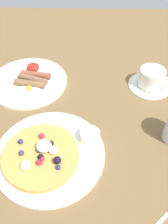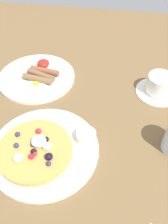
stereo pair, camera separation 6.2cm
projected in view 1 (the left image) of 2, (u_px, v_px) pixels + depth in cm
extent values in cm
cube|color=brown|center=(76.00, 128.00, 69.11)|extent=(196.11, 159.45, 3.00)
cylinder|color=white|center=(50.00, 154.00, 60.56)|extent=(28.74, 28.74, 1.10)
cylinder|color=gold|center=(41.00, 156.00, 58.51)|extent=(19.30, 19.30, 1.78)
sphere|color=navy|center=(38.00, 150.00, 57.81)|extent=(1.25, 1.25, 1.25)
sphere|color=navy|center=(58.00, 167.00, 54.58)|extent=(1.18, 1.18, 1.18)
sphere|color=navy|center=(48.00, 146.00, 58.75)|extent=(1.14, 1.14, 1.14)
sphere|color=black|center=(43.00, 144.00, 59.00)|extent=(1.56, 1.56, 1.56)
sphere|color=black|center=(41.00, 157.00, 56.33)|extent=(1.52, 1.52, 1.52)
sphere|color=red|center=(42.00, 159.00, 56.13)|extent=(1.23, 1.23, 1.23)
sphere|color=black|center=(57.00, 160.00, 55.47)|extent=(1.93, 1.93, 1.93)
sphere|color=black|center=(51.00, 143.00, 59.10)|extent=(1.47, 1.47, 1.47)
sphere|color=navy|center=(21.00, 153.00, 57.22)|extent=(1.34, 1.34, 1.34)
sphere|color=red|center=(42.00, 136.00, 60.71)|extent=(1.50, 1.50, 1.50)
sphere|color=red|center=(39.00, 162.00, 55.36)|extent=(1.41, 1.41, 1.41)
sphere|color=navy|center=(21.00, 141.00, 59.57)|extent=(1.35, 1.35, 1.35)
ellipsoid|color=white|center=(44.00, 146.00, 58.06)|extent=(3.84, 3.84, 2.31)
ellipsoid|color=white|center=(26.00, 165.00, 54.79)|extent=(2.54, 2.54, 1.52)
ellipsoid|color=white|center=(53.00, 150.00, 57.75)|extent=(2.41, 2.41, 1.45)
cylinder|color=white|center=(90.00, 136.00, 62.08)|extent=(5.27, 5.27, 2.84)
cylinder|color=#5A1B09|center=(90.00, 135.00, 61.66)|extent=(4.32, 4.32, 0.34)
cylinder|color=white|center=(28.00, 82.00, 80.43)|extent=(26.61, 26.61, 1.19)
cylinder|color=brown|center=(36.00, 75.00, 80.44)|extent=(10.61, 3.84, 2.15)
cylinder|color=brown|center=(33.00, 79.00, 78.83)|extent=(10.54, 5.38, 2.15)
cylinder|color=brown|center=(30.00, 83.00, 77.21)|extent=(10.61, 3.86, 2.15)
ellipsoid|color=white|center=(29.00, 90.00, 76.26)|extent=(6.74, 5.73, 0.60)
sphere|color=yellow|center=(29.00, 89.00, 75.90)|extent=(2.00, 2.00, 2.00)
ellipsoid|color=red|center=(33.00, 67.00, 83.12)|extent=(4.44, 4.44, 2.44)
cylinder|color=white|center=(150.00, 85.00, 79.58)|extent=(14.33, 14.33, 0.71)
cylinder|color=white|center=(152.00, 77.00, 77.19)|extent=(8.31, 8.31, 5.82)
torus|color=white|center=(167.00, 82.00, 74.98)|extent=(3.83, 2.91, 4.06)
cylinder|color=#9E7D5F|center=(153.00, 73.00, 75.83)|extent=(7.06, 7.06, 0.47)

